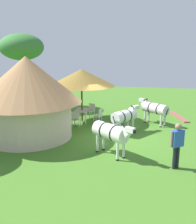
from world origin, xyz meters
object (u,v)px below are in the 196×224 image
Objects in this scene: patio_chair_east_end at (76,118)px; acacia_tree_behind_hut at (22,47)px; patio_chair_west_end at (99,115)px; shade_umbrella at (82,78)px; patio_chair_near_lawn at (67,111)px; zebra_by_umbrella at (111,132)px; zebra_toward_hut at (125,116)px; zebra_nearest_camera at (154,109)px; standing_watcher at (177,142)px; patio_chair_near_hut at (91,109)px; patio_dining_table at (82,111)px; thatched_hut at (28,93)px; guest_beside_umbrella at (56,110)px.

patio_chair_east_end is 7.90m from acacia_tree_behind_hut.
shade_umbrella is at bearing 90.00° from patio_chair_west_end.
zebra_by_umbrella reaches higher than patio_chair_near_lawn.
patio_chair_east_end is at bearing 51.01° from patio_chair_near_lawn.
zebra_toward_hut is at bearing -120.48° from patio_chair_west_end.
acacia_tree_behind_hut is at bearing 114.69° from zebra_nearest_camera.
patio_chair_near_lawn is 8.66m from standing_watcher.
patio_chair_east_end is at bearing 96.96° from patio_chair_near_hut.
shade_umbrella is at bearing 133.90° from zebra_nearest_camera.
patio_chair_near_hut is at bearing 88.62° from standing_watcher.
patio_chair_near_lawn is 6.49m from acacia_tree_behind_hut.
zebra_toward_hut reaches higher than patio_chair_west_end.
shade_umbrella is 0.73× the size of acacia_tree_behind_hut.
shade_umbrella is 4.52× the size of patio_chair_west_end.
patio_dining_table is 7.32m from acacia_tree_behind_hut.
thatched_hut is at bearing 160.87° from zebra_nearest_camera.
guest_beside_umbrella reaches higher than patio_chair_near_hut.
zebra_nearest_camera is 0.33× the size of acacia_tree_behind_hut.
patio_chair_west_end is 1.00× the size of patio_chair_near_lawn.
patio_chair_near_hut is at bearing -109.32° from acacia_tree_behind_hut.
acacia_tree_behind_hut is at bearing 59.96° from shade_umbrella.
patio_chair_near_hut is 0.51× the size of standing_watcher.
acacia_tree_behind_hut is (6.48, 3.47, 2.29)m from thatched_hut.
acacia_tree_behind_hut is (4.37, 4.12, 3.58)m from guest_beside_umbrella.
patio_chair_near_lawn is at bearing 130.20° from zebra_nearest_camera.
patio_dining_table is at bearing 90.00° from patio_chair_near_lawn.
patio_chair_east_end is (-1.15, 0.07, -2.22)m from shade_umbrella.
zebra_toward_hut is at bearing -10.71° from patio_chair_east_end.
zebra_by_umbrella is at bearing 67.13° from guest_beside_umbrella.
zebra_toward_hut is (-0.61, -4.06, -0.05)m from guest_beside_umbrella.
zebra_by_umbrella is 0.35× the size of acacia_tree_behind_hut.
acacia_tree_behind_hut is at bearing 28.16° from thatched_hut.
acacia_tree_behind_hut is at bearing 59.96° from patio_dining_table.
thatched_hut is 4.35× the size of patio_dining_table.
shade_umbrella is at bearing -177.72° from zebra_toward_hut.
standing_watcher is (-5.70, -5.11, -1.67)m from shade_umbrella.
acacia_tree_behind_hut reaches higher than patio_chair_east_end.
zebra_by_umbrella reaches higher than zebra_nearest_camera.
patio_chair_near_lawn is at bearing 88.84° from patio_chair_west_end.
guest_beside_umbrella is at bearing 135.60° from patio_dining_table.
zebra_by_umbrella is at bearing 127.12° from patio_chair_near_hut.
patio_chair_west_end is at bearing 172.34° from zebra_toward_hut.
thatched_hut is 7.37m from zebra_nearest_camera.
thatched_hut reaches higher than patio_chair_west_end.
standing_watcher is at bearing -138.17° from shade_umbrella.
shade_umbrella is at bearing -116.30° from zebra_by_umbrella.
patio_chair_near_lawn is 1.64m from guest_beside_umbrella.
guest_beside_umbrella reaches higher than zebra_toward_hut.
standing_watcher is (-5.70, -5.11, 0.42)m from patio_dining_table.
patio_chair_near_lawn is at bearing -123.35° from acacia_tree_behind_hut.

